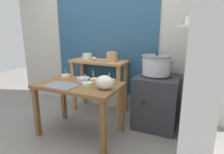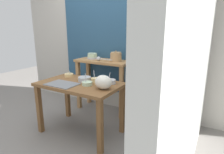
{
  "view_description": "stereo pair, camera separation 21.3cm",
  "coord_description": "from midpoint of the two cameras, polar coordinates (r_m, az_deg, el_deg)",
  "views": [
    {
      "loc": [
        1.38,
        -1.96,
        1.43
      ],
      "look_at": [
        0.4,
        0.19,
        0.82
      ],
      "focal_mm": 30.61,
      "sensor_mm": 36.0,
      "label": 1
    },
    {
      "loc": [
        1.57,
        -1.86,
        1.43
      ],
      "look_at": [
        0.4,
        0.19,
        0.82
      ],
      "focal_mm": 30.61,
      "sensor_mm": 36.0,
      "label": 2
    }
  ],
  "objects": [
    {
      "name": "prep_bowl_3",
      "position": [
        2.56,
        -7.62,
        -1.01
      ],
      "size": [
        0.11,
        0.11,
        0.16
      ],
      "color": "#E5C684",
      "rests_on": "prep_table"
    },
    {
      "name": "ladle",
      "position": [
        3.15,
        -7.07,
        5.37
      ],
      "size": [
        0.31,
        0.07,
        0.07
      ],
      "color": "#B7BABF",
      "rests_on": "back_shelf_table"
    },
    {
      "name": "wall_right",
      "position": [
        2.12,
        22.75,
        9.87
      ],
      "size": [
        0.3,
        3.2,
        2.6
      ],
      "color": "silver",
      "rests_on": "ground"
    },
    {
      "name": "prep_bowl_4",
      "position": [
        2.43,
        -9.96,
        -2.11
      ],
      "size": [
        0.13,
        0.13,
        0.16
      ],
      "color": "#B7D1AD",
      "rests_on": "prep_table"
    },
    {
      "name": "stove_block",
      "position": [
        2.88,
        11.08,
        -7.13
      ],
      "size": [
        0.6,
        0.61,
        0.78
      ],
      "color": "#2D2D33",
      "rests_on": "ground"
    },
    {
      "name": "plastic_bag",
      "position": [
        2.26,
        -4.9,
        -1.64
      ],
      "size": [
        0.21,
        0.17,
        0.17
      ],
      "primitive_type": "ellipsoid",
      "color": "silver",
      "rests_on": "prep_table"
    },
    {
      "name": "prep_bowl_0",
      "position": [
        2.62,
        -10.91,
        -0.76
      ],
      "size": [
        0.18,
        0.18,
        0.06
      ],
      "color": "#B7BABF",
      "rests_on": "prep_table"
    },
    {
      "name": "prep_table",
      "position": [
        2.59,
        -12.14,
        -4.36
      ],
      "size": [
        1.1,
        0.66,
        0.72
      ],
      "color": "brown",
      "rests_on": "ground"
    },
    {
      "name": "ground_plane",
      "position": [
        2.81,
        -11.76,
        -16.46
      ],
      "size": [
        9.0,
        9.0,
        0.0
      ],
      "primitive_type": "plane",
      "color": "gray"
    },
    {
      "name": "prep_bowl_1",
      "position": [
        2.91,
        -15.71,
        0.3
      ],
      "size": [
        0.13,
        0.13,
        0.13
      ],
      "color": "#E5C684",
      "rests_on": "prep_table"
    },
    {
      "name": "wall_back",
      "position": [
        3.32,
        -0.32,
        12.32
      ],
      "size": [
        4.4,
        0.12,
        2.6
      ],
      "color": "#B2ADA3",
      "rests_on": "ground"
    },
    {
      "name": "clay_pot",
      "position": [
        3.1,
        -1.99,
        6.03
      ],
      "size": [
        0.18,
        0.18,
        0.17
      ],
      "color": "tan",
      "rests_on": "back_shelf_table"
    },
    {
      "name": "bowl_stack_enamel",
      "position": [
        3.36,
        -9.2,
        6.07
      ],
      "size": [
        0.18,
        0.18,
        0.1
      ],
      "color": "#B7BABF",
      "rests_on": "back_shelf_table"
    },
    {
      "name": "steamer_pot",
      "position": [
        2.75,
        10.92,
        3.55
      ],
      "size": [
        0.46,
        0.41,
        0.31
      ],
      "color": "#B7BABF",
      "rests_on": "stove_block"
    },
    {
      "name": "serving_tray",
      "position": [
        2.52,
        -17.31,
        -2.46
      ],
      "size": [
        0.4,
        0.28,
        0.01
      ],
      "primitive_type": "cube",
      "color": "slate",
      "rests_on": "prep_table"
    },
    {
      "name": "back_shelf_table",
      "position": [
        3.27,
        -5.81,
        1.16
      ],
      "size": [
        0.96,
        0.4,
        0.9
      ],
      "color": "#B27F4C",
      "rests_on": "ground"
    },
    {
      "name": "prep_bowl_2",
      "position": [
        2.49,
        -3.07,
        -1.36
      ],
      "size": [
        0.14,
        0.14,
        0.14
      ],
      "color": "#B7BABF",
      "rests_on": "prep_table"
    }
  ]
}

